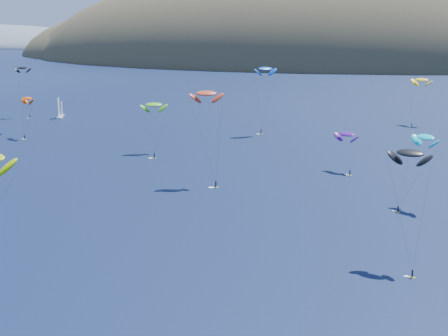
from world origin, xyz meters
TOP-DOWN VIEW (x-y plane):
  - island at (39.40, 562.36)m, footprint 730.00×300.00m
  - sailboat at (-87.51, 192.17)m, footprint 9.00×7.82m
  - kitesurfer_1 at (-80.01, 148.79)m, footprint 8.28×9.58m
  - kitesurfer_3 at (-24.08, 133.51)m, footprint 9.84×14.49m
  - kitesurfer_4 at (10.12, 174.24)m, footprint 9.94×8.36m
  - kitesurfer_5 at (61.76, 86.60)m, footprint 10.99×12.99m
  - kitesurfer_6 at (42.53, 119.01)m, footprint 8.95×10.92m
  - kitesurfer_7 at (54.00, 48.13)m, footprint 8.91×12.43m
  - kitesurfer_9 at (2.45, 98.20)m, footprint 9.96×10.01m
  - kitesurfer_11 at (74.41, 207.16)m, footprint 10.12×13.93m
  - kitesurfer_12 at (-105.28, 193.61)m, footprint 9.37×8.68m

SIDE VIEW (x-z plane):
  - island at x=39.40m, z-range -115.74..94.26m
  - sailboat at x=-87.51m, z-range -4.49..6.32m
  - kitesurfer_6 at x=42.53m, z-range 4.59..18.39m
  - kitesurfer_1 at x=-80.01m, z-range 6.52..23.90m
  - kitesurfer_3 at x=-24.08m, z-range 7.06..26.26m
  - kitesurfer_5 at x=61.76m, z-range 7.71..27.89m
  - kitesurfer_11 at x=74.41m, z-range 8.32..30.22m
  - kitesurfer_7 at x=54.00m, z-range 9.90..34.34m
  - kitesurfer_12 at x=-105.28m, z-range 10.18..34.77m
  - kitesurfer_9 at x=2.45m, z-range 11.66..40.21m
  - kitesurfer_4 at x=10.12m, z-range 11.67..40.20m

